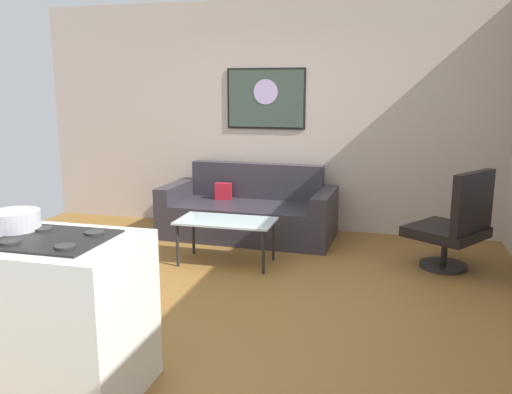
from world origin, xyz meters
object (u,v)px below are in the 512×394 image
object	(u,v)px
couch	(249,214)
wall_painting	(266,99)
mixing_bowl	(15,222)
armchair	(455,225)
coffee_table	(226,224)

from	to	relation	value
couch	wall_painting	bearing A→B (deg)	80.18
couch	wall_painting	distance (m)	1.44
couch	mixing_bowl	distance (m)	3.48
mixing_bowl	armchair	bearing A→B (deg)	44.59
coffee_table	mixing_bowl	xyz separation A→B (m)	(-0.54, -2.35, 0.58)
couch	armchair	distance (m)	2.35
couch	coffee_table	distance (m)	1.03
mixing_bowl	coffee_table	bearing A→B (deg)	77.03
wall_painting	couch	bearing A→B (deg)	-99.82
couch	coffee_table	world-z (taller)	couch
armchair	mixing_bowl	size ratio (longest dim) A/B	3.40
couch	mixing_bowl	xyz separation A→B (m)	(-0.50, -3.37, 0.71)
couch	armchair	size ratio (longest dim) A/B	2.06
mixing_bowl	couch	bearing A→B (deg)	81.58
couch	mixing_bowl	bearing A→B (deg)	-98.42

